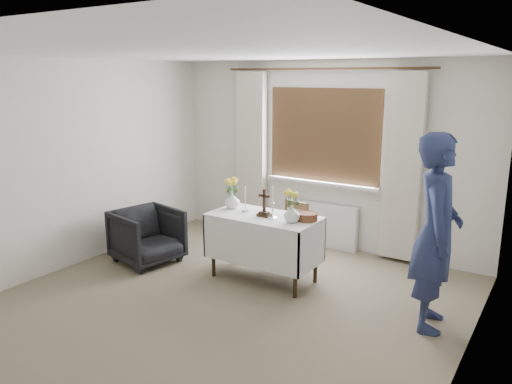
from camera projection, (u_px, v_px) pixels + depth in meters
ground at (212, 313)px, 4.94m from camera, size 5.00×5.00×0.00m
altar_table at (264, 248)px, 5.68m from camera, size 1.24×0.64×0.76m
wooden_chair at (287, 237)px, 5.96m from camera, size 0.45×0.45×0.83m
armchair at (147, 236)px, 6.22m from camera, size 0.88×0.87×0.68m
person at (436, 233)px, 4.51m from camera, size 0.58×0.75×1.82m
radiator at (319, 224)px, 6.86m from camera, size 1.10×0.10×0.60m
wooden_cross at (264, 203)px, 5.53m from camera, size 0.15×0.11×0.31m
candlestick_left at (245, 199)px, 5.70m from camera, size 0.10×0.10×0.31m
candlestick_right at (273, 202)px, 5.45m from camera, size 0.13×0.13×0.36m
flower_vase_left at (232, 200)px, 5.88m from camera, size 0.24×0.24×0.19m
flower_vase_right at (292, 214)px, 5.32m from camera, size 0.23×0.23×0.18m
wicker_basket at (307, 217)px, 5.40m from camera, size 0.28×0.28×0.09m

